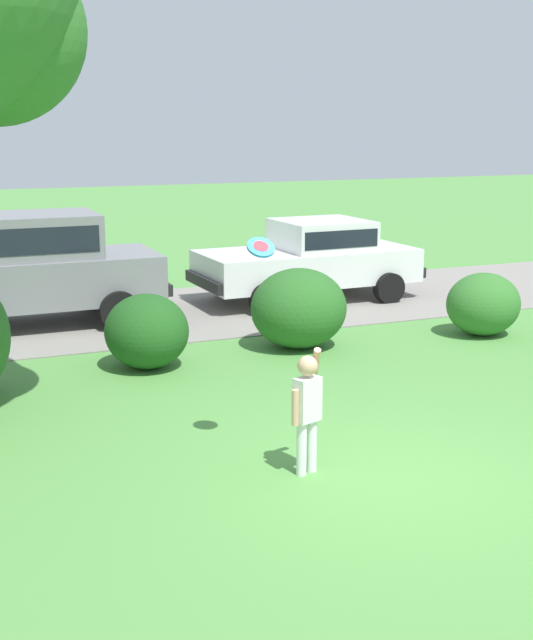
% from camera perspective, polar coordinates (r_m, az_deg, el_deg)
% --- Properties ---
extents(ground_plane, '(80.00, 80.00, 0.00)m').
position_cam_1_polar(ground_plane, '(8.59, 8.80, -10.38)').
color(ground_plane, '#518E42').
extents(driveway_strip, '(28.00, 4.40, 0.02)m').
position_cam_1_polar(driveway_strip, '(15.60, -6.41, 0.48)').
color(driveway_strip, gray).
rests_on(driveway_strip, ground).
extents(shrub_centre_left, '(1.19, 1.26, 1.06)m').
position_cam_1_polar(shrub_centre_left, '(12.08, -8.06, -0.76)').
color(shrub_centre_left, '#1E511C').
rests_on(shrub_centre_left, ground).
extents(shrub_centre, '(1.50, 1.39, 1.24)m').
position_cam_1_polar(shrub_centre, '(13.04, 2.18, 0.79)').
color(shrub_centre, '#286023').
rests_on(shrub_centre, ground).
extents(shrub_centre_right, '(1.24, 1.11, 1.03)m').
position_cam_1_polar(shrub_centre_right, '(14.28, 14.37, 1.04)').
color(shrub_centre_right, '#33702B').
rests_on(shrub_centre_right, ground).
extents(parked_sedan, '(4.46, 2.21, 1.56)m').
position_cam_1_polar(parked_sedan, '(16.61, 3.03, 4.25)').
color(parked_sedan, white).
rests_on(parked_sedan, ground).
extents(parked_suv, '(4.71, 2.11, 1.92)m').
position_cam_1_polar(parked_suv, '(14.89, -16.03, 3.62)').
color(parked_suv, gray).
rests_on(parked_suv, ground).
extents(child_thrower, '(0.40, 0.35, 1.29)m').
position_cam_1_polar(child_thrower, '(8.33, 2.75, -5.69)').
color(child_thrower, white).
rests_on(child_thrower, ground).
extents(frisbee, '(0.28, 0.25, 0.19)m').
position_cam_1_polar(frisbee, '(8.37, -0.39, 4.92)').
color(frisbee, '#337FDB').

